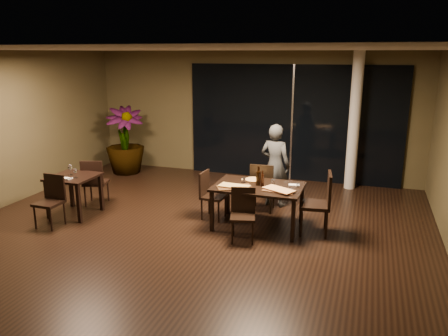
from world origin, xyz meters
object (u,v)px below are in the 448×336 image
chair_side_far (94,180)px  bottle_a (258,176)px  chair_main_far (262,185)px  diner (275,165)px  side_table (74,182)px  main_table (258,190)px  bottle_b (262,178)px  chair_main_right (321,200)px  potted_plant (125,140)px  chair_main_left (210,192)px  chair_side_near (51,198)px  bottle_c (259,175)px  chair_main_near (243,211)px

chair_side_far → bottle_a: (3.32, -0.02, 0.39)m
chair_side_far → bottle_a: bottle_a is taller
chair_main_far → diner: bearing=-111.8°
side_table → diner: 3.83m
main_table → bottle_b: bearing=-7.0°
chair_main_right → potted_plant: potted_plant is taller
chair_main_right → bottle_a: size_ratio=3.21×
side_table → bottle_b: 3.51m
side_table → diner: size_ratio=0.49×
chair_main_far → chair_main_left: (-0.84, -0.61, -0.04)m
chair_side_near → bottle_c: size_ratio=3.15×
potted_plant → main_table: bearing=-30.6°
chair_main_near → potted_plant: size_ratio=0.51×
side_table → chair_main_near: 3.30m
chair_side_far → bottle_c: bottle_c is taller
chair_main_left → diner: (0.98, 1.04, 0.33)m
chair_main_far → chair_main_near: bearing=86.4°
chair_main_near → chair_side_far: chair_side_far is taller
chair_main_left → chair_side_near: size_ratio=0.97×
chair_side_far → chair_main_far: bearing=175.6°
side_table → bottle_a: bottle_a is taller
chair_side_far → bottle_b: size_ratio=3.42×
chair_main_left → side_table: bearing=107.6°
bottle_a → bottle_c: size_ratio=1.15×
chair_main_far → chair_side_far: (-3.23, -0.70, -0.01)m
side_table → bottle_a: bearing=8.8°
chair_main_near → diner: diner is taller
bottle_a → bottle_c: 0.13m
chair_main_left → bottle_c: bearing=-86.4°
chair_side_far → diner: 3.57m
chair_main_far → diner: (0.14, 0.43, 0.29)m
chair_side_far → diner: bearing=-178.0°
chair_main_left → bottle_b: size_ratio=3.20×
side_table → diner: bearing=26.1°
chair_main_left → bottle_a: 1.03m
chair_side_near → bottle_a: bearing=18.9°
chair_side_near → bottle_c: bearing=20.8°
potted_plant → chair_side_near: bearing=-80.2°
diner → chair_main_left: bearing=57.3°
main_table → bottle_a: bearing=116.6°
bottle_a → bottle_b: bearing=-22.4°
potted_plant → bottle_b: 4.75m
potted_plant → diner: bearing=-16.5°
chair_main_right → bottle_a: bottle_a is taller
chair_side_far → diner: diner is taller
chair_main_left → bottle_b: bearing=-95.2°
side_table → bottle_c: bearing=10.9°
side_table → bottle_b: (3.47, 0.49, 0.26)m
chair_main_far → potted_plant: potted_plant is taller
main_table → bottle_c: bearing=101.3°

